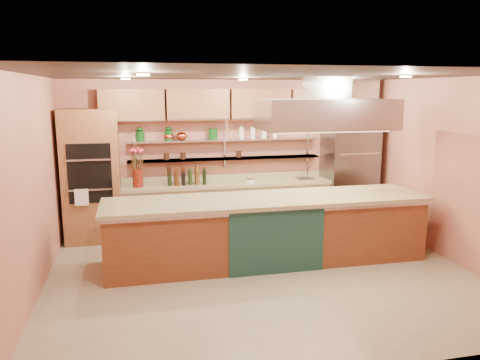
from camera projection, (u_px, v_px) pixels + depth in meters
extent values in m
cube|color=#9D9477|center=(262.00, 275.00, 6.73)|extent=(6.00, 5.00, 0.02)
cube|color=black|center=(264.00, 75.00, 6.20)|extent=(6.00, 5.00, 0.02)
cube|color=#BD7059|center=(227.00, 155.00, 8.85)|extent=(6.00, 0.04, 2.80)
cube|color=#BD7059|center=(342.00, 230.00, 4.07)|extent=(6.00, 0.04, 2.80)
cube|color=#BD7059|center=(30.00, 189.00, 5.80)|extent=(0.04, 5.00, 2.80)
cube|color=#BD7059|center=(452.00, 171.00, 7.13)|extent=(0.04, 5.00, 2.80)
cube|color=brown|center=(92.00, 176.00, 8.05)|extent=(0.95, 0.64, 2.30)
cube|color=slate|center=(349.00, 172.00, 9.10)|extent=(0.95, 0.72, 2.10)
cube|color=tan|center=(228.00, 207.00, 8.73)|extent=(3.84, 0.64, 0.93)
cube|color=#B8BCC0|center=(226.00, 159.00, 8.73)|extent=(3.60, 0.26, 0.03)
cube|color=#B8BCC0|center=(226.00, 140.00, 8.66)|extent=(3.60, 0.26, 0.03)
cube|color=brown|center=(229.00, 105.00, 8.50)|extent=(4.60, 0.36, 0.55)
cube|color=#B8BCC0|center=(326.00, 114.00, 7.03)|extent=(2.00, 1.00, 0.45)
cube|color=#FFE5A5|center=(260.00, 78.00, 6.40)|extent=(4.00, 2.80, 0.02)
cube|color=brown|center=(267.00, 230.00, 7.16)|extent=(4.82, 1.07, 1.00)
cylinder|color=#60180E|center=(138.00, 178.00, 8.21)|extent=(0.20, 0.20, 0.32)
cube|color=black|center=(187.00, 178.00, 8.41)|extent=(0.77, 0.39, 0.24)
cube|color=white|center=(250.00, 180.00, 8.68)|extent=(0.17, 0.13, 0.08)
cylinder|color=white|center=(307.00, 172.00, 9.02)|extent=(0.04, 0.04, 0.24)
ellipsoid|color=#C14B2C|center=(182.00, 136.00, 8.46)|extent=(0.21, 0.21, 0.15)
cylinder|color=#0E4113|center=(213.00, 134.00, 8.59)|extent=(0.20, 0.20, 0.20)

